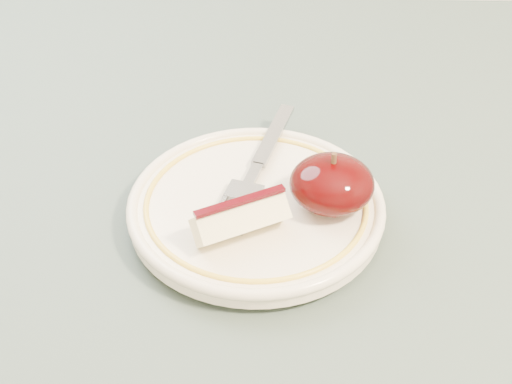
{
  "coord_description": "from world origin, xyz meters",
  "views": [
    {
      "loc": [
        0.02,
        -0.37,
        1.12
      ],
      "look_at": [
        0.0,
        0.04,
        0.78
      ],
      "focal_mm": 50.0,
      "sensor_mm": 36.0,
      "label": 1
    }
  ],
  "objects_px": {
    "table": "(253,332)",
    "fork": "(258,166)",
    "plate": "(256,206)",
    "apple_half": "(332,184)"
  },
  "relations": [
    {
      "from": "table",
      "to": "plate",
      "type": "height_order",
      "value": "plate"
    },
    {
      "from": "plate",
      "to": "apple_half",
      "type": "relative_size",
      "value": 3.1
    },
    {
      "from": "plate",
      "to": "fork",
      "type": "distance_m",
      "value": 0.04
    },
    {
      "from": "fork",
      "to": "apple_half",
      "type": "bearing_deg",
      "value": -109.57
    },
    {
      "from": "table",
      "to": "fork",
      "type": "bearing_deg",
      "value": 89.88
    },
    {
      "from": "apple_half",
      "to": "fork",
      "type": "distance_m",
      "value": 0.07
    },
    {
      "from": "table",
      "to": "apple_half",
      "type": "bearing_deg",
      "value": 34.85
    },
    {
      "from": "plate",
      "to": "apple_half",
      "type": "bearing_deg",
      "value": 0.02
    },
    {
      "from": "apple_half",
      "to": "table",
      "type": "bearing_deg",
      "value": -145.15
    },
    {
      "from": "table",
      "to": "fork",
      "type": "distance_m",
      "value": 0.14
    }
  ]
}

